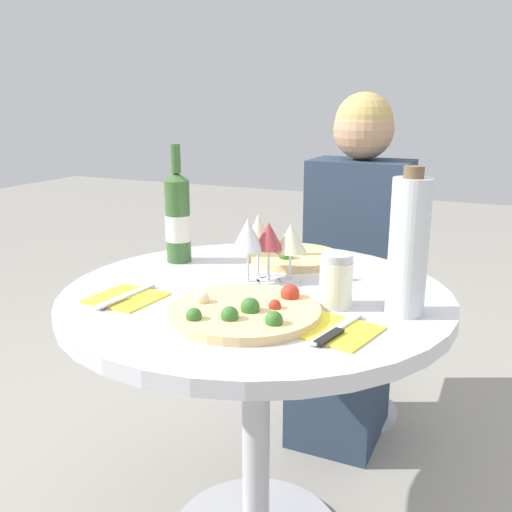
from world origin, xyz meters
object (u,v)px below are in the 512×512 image
at_px(dining_table, 256,342).
at_px(pizza_large, 245,311).
at_px(seated_diner, 351,280).
at_px(wine_bottle, 178,218).
at_px(chair_behind_diner, 359,302).
at_px(tall_carafe, 409,246).

relative_size(dining_table, pizza_large, 2.89).
distance_m(seated_diner, wine_bottle, 0.73).
xyz_separation_m(chair_behind_diner, seated_diner, (0.00, -0.14, 0.13)).
bearing_deg(tall_carafe, pizza_large, -152.21).
bearing_deg(wine_bottle, chair_behind_diner, 62.36).
distance_m(dining_table, tall_carafe, 0.46).
relative_size(dining_table, chair_behind_diner, 1.09).
bearing_deg(chair_behind_diner, tall_carafe, 109.92).
xyz_separation_m(wine_bottle, tall_carafe, (0.67, -0.15, 0.02)).
distance_m(dining_table, seated_diner, 0.70).
distance_m(pizza_large, wine_bottle, 0.50).
bearing_deg(seated_diner, chair_behind_diner, -90.00).
xyz_separation_m(dining_table, wine_bottle, (-0.31, 0.15, 0.27)).
distance_m(dining_table, wine_bottle, 0.43).
height_order(wine_bottle, tall_carafe, wine_bottle).
height_order(seated_diner, pizza_large, seated_diner).
bearing_deg(dining_table, pizza_large, -72.54).
height_order(seated_diner, wine_bottle, seated_diner).
bearing_deg(chair_behind_diner, pizza_large, 90.08).
xyz_separation_m(pizza_large, wine_bottle, (-0.36, 0.32, 0.11)).
bearing_deg(dining_table, tall_carafe, -1.48).
distance_m(wine_bottle, tall_carafe, 0.69).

